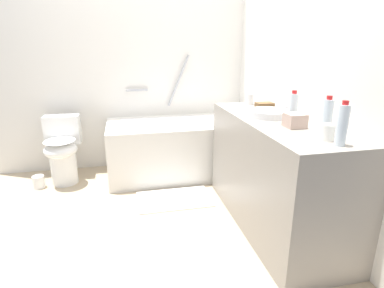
# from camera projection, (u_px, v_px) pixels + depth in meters

# --- Properties ---
(ground_plane) EXTENTS (3.61, 3.61, 0.00)m
(ground_plane) POSITION_uv_depth(u_px,v_px,m) (140.00, 214.00, 2.61)
(ground_plane) COLOR tan
(wall_back_tiled) EXTENTS (3.01, 0.10, 2.55)m
(wall_back_tiled) POSITION_uv_depth(u_px,v_px,m) (128.00, 53.00, 3.38)
(wall_back_tiled) COLOR silver
(wall_back_tiled) RESTS_ON ground_plane
(wall_right_mirror) EXTENTS (0.10, 2.78, 2.55)m
(wall_right_mirror) POSITION_uv_depth(u_px,v_px,m) (301.00, 56.00, 2.50)
(wall_right_mirror) COLOR silver
(wall_right_mirror) RESTS_ON ground_plane
(bathtub) EXTENTS (1.53, 0.76, 1.26)m
(bathtub) POSITION_uv_depth(u_px,v_px,m) (180.00, 146.00, 3.37)
(bathtub) COLOR silver
(bathtub) RESTS_ON ground_plane
(toilet) EXTENTS (0.35, 0.49, 0.68)m
(toilet) POSITION_uv_depth(u_px,v_px,m) (62.00, 150.00, 3.14)
(toilet) COLOR white
(toilet) RESTS_ON ground_plane
(vanity_counter) EXTENTS (0.56, 1.46, 0.85)m
(vanity_counter) POSITION_uv_depth(u_px,v_px,m) (275.00, 173.00, 2.36)
(vanity_counter) COLOR gray
(vanity_counter) RESTS_ON ground_plane
(sink_basin) EXTENTS (0.30, 0.30, 0.05)m
(sink_basin) POSITION_uv_depth(u_px,v_px,m) (268.00, 113.00, 2.30)
(sink_basin) COLOR white
(sink_basin) RESTS_ON vanity_counter
(sink_faucet) EXTENTS (0.10, 0.15, 0.08)m
(sink_faucet) POSITION_uv_depth(u_px,v_px,m) (291.00, 111.00, 2.34)
(sink_faucet) COLOR #ABABB0
(sink_faucet) RESTS_ON vanity_counter
(water_bottle_0) EXTENTS (0.06, 0.06, 0.24)m
(water_bottle_0) POSITION_uv_depth(u_px,v_px,m) (342.00, 125.00, 1.60)
(water_bottle_0) COLOR silver
(water_bottle_0) RESTS_ON vanity_counter
(water_bottle_1) EXTENTS (0.06, 0.06, 0.22)m
(water_bottle_1) POSITION_uv_depth(u_px,v_px,m) (293.00, 107.00, 2.13)
(water_bottle_1) COLOR silver
(water_bottle_1) RESTS_ON vanity_counter
(water_bottle_2) EXTENTS (0.06, 0.06, 0.23)m
(water_bottle_2) POSITION_uv_depth(u_px,v_px,m) (327.00, 117.00, 1.81)
(water_bottle_2) COLOR silver
(water_bottle_2) RESTS_ON vanity_counter
(drinking_glass_0) EXTENTS (0.07, 0.07, 0.09)m
(drinking_glass_0) POSITION_uv_depth(u_px,v_px,m) (328.00, 132.00, 1.71)
(drinking_glass_0) COLOR white
(drinking_glass_0) RESTS_ON vanity_counter
(drinking_glass_1) EXTENTS (0.07, 0.07, 0.10)m
(drinking_glass_1) POSITION_uv_depth(u_px,v_px,m) (250.00, 99.00, 2.77)
(drinking_glass_1) COLOR white
(drinking_glass_1) RESTS_ON vanity_counter
(amenity_basket) EXTENTS (0.14, 0.10, 0.05)m
(amenity_basket) POSITION_uv_depth(u_px,v_px,m) (265.00, 106.00, 2.60)
(amenity_basket) COLOR brown
(amenity_basket) RESTS_ON vanity_counter
(tissue_box) EXTENTS (0.12, 0.12, 0.09)m
(tissue_box) POSITION_uv_depth(u_px,v_px,m) (295.00, 120.00, 1.99)
(tissue_box) COLOR tan
(tissue_box) RESTS_ON vanity_counter
(bath_mat) EXTENTS (0.67, 0.42, 0.01)m
(bath_mat) POSITION_uv_depth(u_px,v_px,m) (174.00, 199.00, 2.85)
(bath_mat) COLOR white
(bath_mat) RESTS_ON ground_plane
(toilet_paper_roll) EXTENTS (0.11, 0.11, 0.12)m
(toilet_paper_roll) POSITION_uv_depth(u_px,v_px,m) (39.00, 182.00, 3.07)
(toilet_paper_roll) COLOR white
(toilet_paper_roll) RESTS_ON ground_plane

